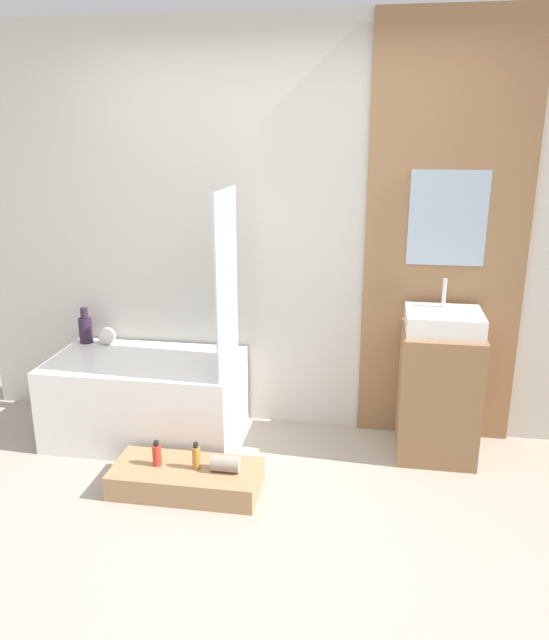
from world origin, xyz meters
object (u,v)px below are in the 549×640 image
bathtub (146,398)px  vase_round_light (107,336)px  bottle_soap_primary (157,454)px  wooden_step_bench (186,478)px  sink (444,321)px  vase_tall_dark (86,328)px  bottle_soap_secondary (196,457)px

bathtub → vase_round_light: 0.53m
bathtub → bottle_soap_primary: bathtub is taller
wooden_step_bench → bottle_soap_primary: bearing=180.0°
sink → vase_tall_dark: sink is taller
wooden_step_bench → bottle_soap_secondary: 0.15m
vase_tall_dark → vase_round_light: 0.16m
bathtub → sink: (1.84, 0.09, 0.58)m
bathtub → vase_tall_dark: size_ratio=4.88×
sink → vase_round_light: sink is taller
bathtub → wooden_step_bench: (0.44, -0.58, -0.20)m
bottle_soap_primary → sink: bearing=23.1°
bathtub → bottle_soap_secondary: size_ratio=7.61×
wooden_step_bench → sink: size_ratio=1.86×
sink → vase_tall_dark: bearing=176.1°
bathtub → vase_round_light: size_ratio=10.22×
bathtub → bottle_soap_secondary: bearing=-49.2°
wooden_step_bench → bottle_soap_primary: (-0.16, 0.00, 0.14)m
sink → bottle_soap_secondary: (-1.34, -0.67, -0.65)m
bathtub → bottle_soap_secondary: (0.50, -0.58, -0.06)m
bathtub → vase_round_light: vase_round_light is taller
wooden_step_bench → bottle_soap_primary: bottle_soap_primary is taller
sink → vase_round_light: bearing=176.1°
vase_tall_dark → bottle_soap_primary: bearing=-46.9°
sink → bottle_soap_primary: bearing=-156.9°
bathtub → bottle_soap_primary: 0.64m
bathtub → vase_tall_dark: bearing=153.4°
vase_tall_dark → bottle_soap_primary: 1.22m
vase_tall_dark → vase_round_light: bearing=-4.9°
vase_round_light → sink: bearing=-3.9°
vase_round_light → bottle_soap_secondary: bearing=-44.0°
wooden_step_bench → vase_round_light: bearing=133.8°
wooden_step_bench → vase_round_light: 1.25m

